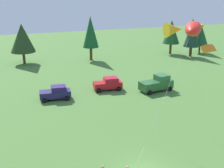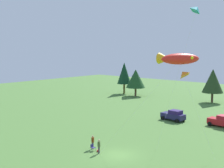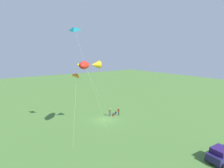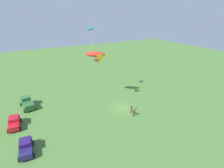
{
  "view_description": "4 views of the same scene",
  "coord_description": "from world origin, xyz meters",
  "px_view_note": "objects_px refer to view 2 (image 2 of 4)",
  "views": [
    {
      "loc": [
        -10.14,
        -20.64,
        15.45
      ],
      "look_at": [
        -2.45,
        1.42,
        7.77
      ],
      "focal_mm": 50.0,
      "sensor_mm": 36.0,
      "label": 1
    },
    {
      "loc": [
        23.18,
        -27.29,
        12.65
      ],
      "look_at": [
        -3.22,
        2.58,
        8.03
      ],
      "focal_mm": 50.0,
      "sensor_mm": 36.0,
      "label": 2
    },
    {
      "loc": [
        18.43,
        27.99,
        13.27
      ],
      "look_at": [
        -1.1,
        1.0,
        7.39
      ],
      "focal_mm": 28.0,
      "sensor_mm": 36.0,
      "label": 3
    },
    {
      "loc": [
        -28.86,
        18.4,
        20.15
      ],
      "look_at": [
        0.08,
        2.54,
        6.36
      ],
      "focal_mm": 28.0,
      "sensor_mm": 36.0,
      "label": 4
    }
  ],
  "objects_px": {
    "backpack_on_grass": "(98,151)",
    "kite_large_fish": "(176,59)",
    "car_navy_hatch": "(174,115)",
    "folding_chair": "(93,147)",
    "person_kite_flyer": "(99,145)",
    "person_spectator": "(93,141)",
    "kite_delta_teal": "(197,10)",
    "kite_delta_orange": "(182,74)",
    "car_red_sedan": "(222,121)"
  },
  "relations": [
    {
      "from": "car_red_sedan",
      "to": "person_kite_flyer",
      "type": "bearing_deg",
      "value": -99.77
    },
    {
      "from": "person_spectator",
      "to": "backpack_on_grass",
      "type": "bearing_deg",
      "value": -33.16
    },
    {
      "from": "car_red_sedan",
      "to": "kite_delta_orange",
      "type": "height_order",
      "value": "kite_delta_orange"
    },
    {
      "from": "folding_chair",
      "to": "car_red_sedan",
      "type": "distance_m",
      "value": 23.38
    },
    {
      "from": "person_spectator",
      "to": "backpack_on_grass",
      "type": "xyz_separation_m",
      "value": [
        1.25,
        -0.32,
        -0.91
      ]
    },
    {
      "from": "folding_chair",
      "to": "backpack_on_grass",
      "type": "relative_size",
      "value": 2.56
    },
    {
      "from": "folding_chair",
      "to": "backpack_on_grass",
      "type": "xyz_separation_m",
      "value": [
        0.73,
        0.21,
        -0.38
      ]
    },
    {
      "from": "kite_large_fish",
      "to": "kite_delta_orange",
      "type": "height_order",
      "value": "kite_large_fish"
    },
    {
      "from": "car_red_sedan",
      "to": "kite_delta_teal",
      "type": "height_order",
      "value": "kite_delta_teal"
    },
    {
      "from": "folding_chair",
      "to": "kite_delta_orange",
      "type": "xyz_separation_m",
      "value": [
        10.18,
        3.45,
        9.38
      ]
    },
    {
      "from": "kite_large_fish",
      "to": "car_red_sedan",
      "type": "bearing_deg",
      "value": 95.21
    },
    {
      "from": "kite_delta_orange",
      "to": "kite_delta_teal",
      "type": "bearing_deg",
      "value": 57.57
    },
    {
      "from": "person_spectator",
      "to": "kite_large_fish",
      "type": "height_order",
      "value": "kite_large_fish"
    },
    {
      "from": "folding_chair",
      "to": "backpack_on_grass",
      "type": "bearing_deg",
      "value": 19.56
    },
    {
      "from": "backpack_on_grass",
      "to": "car_red_sedan",
      "type": "height_order",
      "value": "car_red_sedan"
    },
    {
      "from": "person_spectator",
      "to": "car_red_sedan",
      "type": "distance_m",
      "value": 23.04
    },
    {
      "from": "backpack_on_grass",
      "to": "kite_large_fish",
      "type": "height_order",
      "value": "kite_large_fish"
    },
    {
      "from": "car_red_sedan",
      "to": "kite_delta_orange",
      "type": "bearing_deg",
      "value": -76.0
    },
    {
      "from": "backpack_on_grass",
      "to": "person_kite_flyer",
      "type": "bearing_deg",
      "value": -37.3
    },
    {
      "from": "kite_large_fish",
      "to": "person_spectator",
      "type": "bearing_deg",
      "value": -157.55
    },
    {
      "from": "kite_delta_teal",
      "to": "kite_large_fish",
      "type": "bearing_deg",
      "value": -169.88
    },
    {
      "from": "kite_delta_teal",
      "to": "person_spectator",
      "type": "bearing_deg",
      "value": -159.73
    },
    {
      "from": "car_navy_hatch",
      "to": "kite_delta_orange",
      "type": "height_order",
      "value": "kite_delta_orange"
    },
    {
      "from": "backpack_on_grass",
      "to": "kite_large_fish",
      "type": "distance_m",
      "value": 14.58
    },
    {
      "from": "person_spectator",
      "to": "car_navy_hatch",
      "type": "xyz_separation_m",
      "value": [
        -0.31,
        20.31,
        -0.07
      ]
    },
    {
      "from": "kite_large_fish",
      "to": "kite_delta_teal",
      "type": "height_order",
      "value": "kite_delta_teal"
    },
    {
      "from": "person_kite_flyer",
      "to": "kite_large_fish",
      "type": "bearing_deg",
      "value": 5.12
    },
    {
      "from": "folding_chair",
      "to": "kite_large_fish",
      "type": "relative_size",
      "value": 0.07
    },
    {
      "from": "car_navy_hatch",
      "to": "car_red_sedan",
      "type": "bearing_deg",
      "value": 14.54
    },
    {
      "from": "person_spectator",
      "to": "car_navy_hatch",
      "type": "relative_size",
      "value": 0.4
    },
    {
      "from": "kite_delta_orange",
      "to": "car_red_sedan",
      "type": "bearing_deg",
      "value": 98.88
    },
    {
      "from": "car_red_sedan",
      "to": "kite_large_fish",
      "type": "distance_m",
      "value": 20.75
    },
    {
      "from": "person_kite_flyer",
      "to": "car_navy_hatch",
      "type": "height_order",
      "value": "car_navy_hatch"
    },
    {
      "from": "backpack_on_grass",
      "to": "car_navy_hatch",
      "type": "distance_m",
      "value": 20.7
    },
    {
      "from": "backpack_on_grass",
      "to": "folding_chair",
      "type": "bearing_deg",
      "value": -164.26
    },
    {
      "from": "backpack_on_grass",
      "to": "car_navy_hatch",
      "type": "height_order",
      "value": "car_navy_hatch"
    },
    {
      "from": "backpack_on_grass",
      "to": "kite_large_fish",
      "type": "xyz_separation_m",
      "value": [
        8.14,
        4.2,
        11.34
      ]
    },
    {
      "from": "person_kite_flyer",
      "to": "car_red_sedan",
      "type": "xyz_separation_m",
      "value": [
        5.97,
        22.43,
        -0.07
      ]
    },
    {
      "from": "folding_chair",
      "to": "person_spectator",
      "type": "xyz_separation_m",
      "value": [
        -0.51,
        0.53,
        0.53
      ]
    },
    {
      "from": "kite_large_fish",
      "to": "person_kite_flyer",
      "type": "bearing_deg",
      "value": -148.69
    },
    {
      "from": "car_red_sedan",
      "to": "kite_large_fish",
      "type": "relative_size",
      "value": 0.36
    },
    {
      "from": "kite_delta_teal",
      "to": "folding_chair",
      "type": "bearing_deg",
      "value": -156.54
    },
    {
      "from": "person_kite_flyer",
      "to": "kite_large_fish",
      "type": "xyz_separation_m",
      "value": [
        7.59,
        4.62,
        10.43
      ]
    },
    {
      "from": "kite_large_fish",
      "to": "kite_delta_teal",
      "type": "relative_size",
      "value": 0.7
    },
    {
      "from": "backpack_on_grass",
      "to": "kite_large_fish",
      "type": "bearing_deg",
      "value": 27.27
    },
    {
      "from": "kite_delta_orange",
      "to": "kite_delta_teal",
      "type": "relative_size",
      "value": 0.6
    },
    {
      "from": "kite_delta_teal",
      "to": "car_navy_hatch",
      "type": "bearing_deg",
      "value": 126.47
    },
    {
      "from": "person_kite_flyer",
      "to": "person_spectator",
      "type": "distance_m",
      "value": 1.94
    },
    {
      "from": "folding_chair",
      "to": "person_spectator",
      "type": "height_order",
      "value": "person_spectator"
    },
    {
      "from": "car_red_sedan",
      "to": "kite_large_fish",
      "type": "height_order",
      "value": "kite_large_fish"
    }
  ]
}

